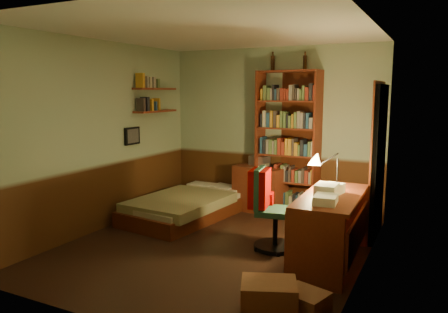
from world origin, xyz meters
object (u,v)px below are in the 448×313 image
at_px(desk, 331,229).
at_px(cardboard_box_a, 269,301).
at_px(dresser, 260,189).
at_px(bookshelf, 288,143).
at_px(desk_lamp, 338,162).
at_px(bed, 187,198).
at_px(office_chair, 276,210).
at_px(cardboard_box_b, 305,306).
at_px(mini_stereo, 259,160).

distance_m(desk, cardboard_box_a, 1.51).
height_order(dresser, bookshelf, bookshelf).
distance_m(desk, desk_lamp, 0.79).
bearing_deg(bed, dresser, 50.30).
bearing_deg(bookshelf, desk_lamp, -44.05).
bearing_deg(dresser, desk_lamp, -29.40).
height_order(bed, desk, desk).
distance_m(office_chair, cardboard_box_a, 1.74).
relative_size(bookshelf, cardboard_box_b, 6.26).
xyz_separation_m(bed, bookshelf, (1.29, 0.89, 0.82)).
bearing_deg(office_chair, bed, 147.33).
height_order(desk, desk_lamp, desk_lamp).
bearing_deg(cardboard_box_a, mini_stereo, 113.52).
distance_m(bed, bookshelf, 1.77).
bearing_deg(dresser, desk, -36.19).
relative_size(desk, office_chair, 1.49).
xyz_separation_m(cardboard_box_a, cardboard_box_b, (0.27, 0.15, -0.05)).
height_order(bed, cardboard_box_a, bed).
bearing_deg(desk, office_chair, 166.90).
distance_m(desk_lamp, cardboard_box_a, 2.08).
bearing_deg(desk, bookshelf, 120.62).
height_order(mini_stereo, desk, mini_stereo).
bearing_deg(cardboard_box_b, bed, 138.95).
xyz_separation_m(mini_stereo, cardboard_box_b, (1.68, -3.10, -0.68)).
xyz_separation_m(dresser, cardboard_box_a, (1.35, -3.13, -0.19)).
bearing_deg(cardboard_box_a, dresser, 113.39).
distance_m(desk_lamp, cardboard_box_b, 1.97).
distance_m(dresser, cardboard_box_a, 3.41).
bearing_deg(mini_stereo, office_chair, -48.10).
bearing_deg(desk_lamp, cardboard_box_a, -89.96).
bearing_deg(desk_lamp, desk, -81.05).
relative_size(bed, bookshelf, 0.89).
relative_size(dresser, cardboard_box_b, 2.30).
distance_m(bed, dresser, 1.19).
bearing_deg(bookshelf, dresser, -160.85).
bearing_deg(mini_stereo, dresser, -49.70).
xyz_separation_m(dresser, desk_lamp, (1.48, -1.27, 0.73)).
distance_m(mini_stereo, desk_lamp, 2.10).
distance_m(cardboard_box_a, cardboard_box_b, 0.31).
distance_m(desk, office_chair, 0.72).
xyz_separation_m(office_chair, cardboard_box_a, (0.54, -1.63, -0.32)).
distance_m(office_chair, cardboard_box_b, 1.72).
height_order(dresser, cardboard_box_b, dresser).
bearing_deg(desk_lamp, office_chair, -156.77).
distance_m(bed, office_chair, 1.83).
xyz_separation_m(mini_stereo, cardboard_box_a, (1.42, -3.25, -0.63)).
bearing_deg(bookshelf, cardboard_box_a, -66.09).
distance_m(bookshelf, cardboard_box_a, 3.47).
bearing_deg(desk_lamp, bed, 173.10).
height_order(desk_lamp, cardboard_box_b, desk_lamp).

